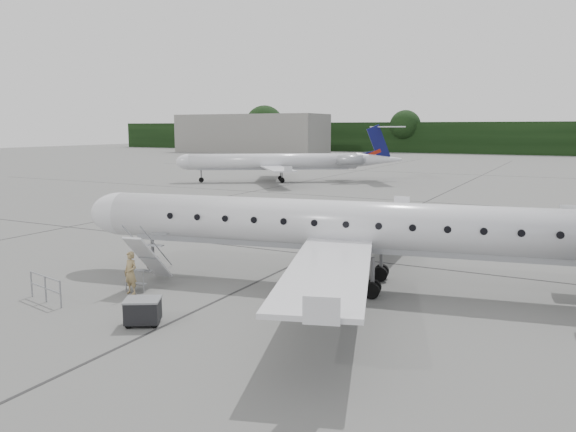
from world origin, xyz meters
The scene contains 9 objects.
ground centered at (0.00, 0.00, 0.00)m, with size 320.00×320.00×0.00m, color slate.
treeline centered at (0.00, 130.00, 4.00)m, with size 260.00×4.00×8.00m, color black.
terminal_building centered at (-70.00, 110.00, 5.00)m, with size 40.00×14.00×10.00m, color slate.
main_regional_jet centered at (-0.06, 2.22, 3.55)m, with size 27.68×19.93×7.10m, color silver, non-canonical shape.
airstair centered at (-7.69, -1.52, 1.11)m, with size 0.85×2.42×2.22m, color silver, non-canonical shape.
passenger centered at (-7.43, -2.86, 0.85)m, with size 0.62×0.41×1.71m, color #947D50.
safety_railing centered at (-9.54, -5.14, 0.50)m, with size 2.20×0.08×1.00m, color gray, non-canonical shape.
baggage_cart centered at (-4.59, -5.36, 0.48)m, with size 1.11×0.90×0.96m, color black, non-canonical shape.
bg_regional_left centered at (-25.01, 40.65, 3.41)m, with size 26.00×18.72×6.82m, color silver, non-canonical shape.
Camera 1 is at (7.93, -19.03, 6.50)m, focal length 35.00 mm.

